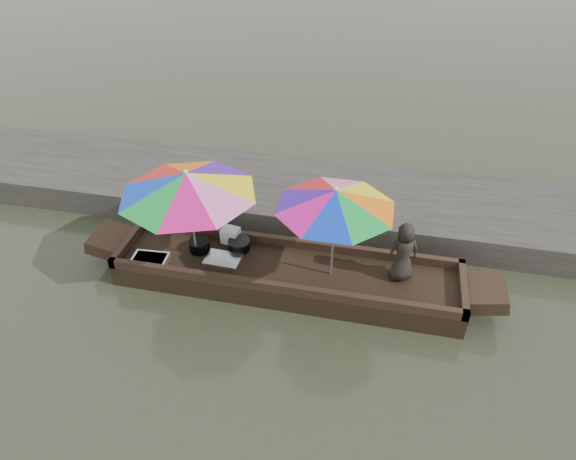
% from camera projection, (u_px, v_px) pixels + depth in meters
% --- Properties ---
extents(water, '(80.00, 80.00, 0.00)m').
position_uv_depth(water, '(287.00, 284.00, 8.15)').
color(water, '#303724').
rests_on(water, ground).
extents(dock, '(22.00, 2.20, 0.50)m').
position_uv_depth(dock, '(311.00, 198.00, 9.74)').
color(dock, '#2D2B26').
rests_on(dock, ground).
extents(boat_hull, '(5.36, 1.20, 0.35)m').
position_uv_depth(boat_hull, '(287.00, 276.00, 8.04)').
color(boat_hull, black).
rests_on(boat_hull, water).
extents(cooking_pot, '(0.33, 0.33, 0.17)m').
position_uv_depth(cooking_pot, '(199.00, 246.00, 8.24)').
color(cooking_pot, black).
rests_on(cooking_pot, boat_hull).
extents(tray_crayfish, '(0.58, 0.42, 0.09)m').
position_uv_depth(tray_crayfish, '(150.00, 260.00, 8.01)').
color(tray_crayfish, silver).
rests_on(tray_crayfish, boat_hull).
extents(tray_scallop, '(0.57, 0.40, 0.06)m').
position_uv_depth(tray_scallop, '(223.00, 260.00, 8.05)').
color(tray_scallop, silver).
rests_on(tray_scallop, boat_hull).
extents(charcoal_grill, '(0.34, 0.34, 0.16)m').
position_uv_depth(charcoal_grill, '(239.00, 245.00, 8.27)').
color(charcoal_grill, black).
rests_on(charcoal_grill, boat_hull).
extents(supply_bag, '(0.31, 0.26, 0.26)m').
position_uv_depth(supply_bag, '(231.00, 235.00, 8.40)').
color(supply_bag, silver).
rests_on(supply_bag, boat_hull).
extents(vendor, '(0.56, 0.47, 0.97)m').
position_uv_depth(vendor, '(403.00, 252.00, 7.47)').
color(vendor, black).
rests_on(vendor, boat_hull).
extents(umbrella_bow, '(2.17, 2.17, 1.55)m').
position_uv_depth(umbrella_bow, '(191.00, 215.00, 7.74)').
color(umbrella_bow, yellow).
rests_on(umbrella_bow, boat_hull).
extents(umbrella_stern, '(2.26, 2.26, 1.55)m').
position_uv_depth(umbrella_stern, '(333.00, 233.00, 7.37)').
color(umbrella_stern, orange).
rests_on(umbrella_stern, boat_hull).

